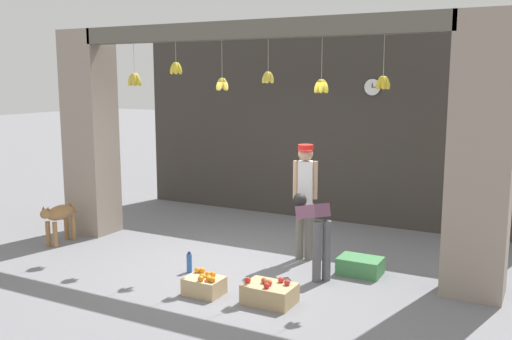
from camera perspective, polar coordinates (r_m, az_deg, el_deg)
The scene contains 13 objects.
ground_plane at distance 8.06m, azimuth -1.44°, elevation -9.28°, with size 60.00×60.00×0.00m, color slate.
shop_back_wall at distance 10.32m, azimuth 6.46°, elevation 4.13°, with size 7.31×0.12×3.30m, color #38332D.
shop_pillar_left at distance 9.74m, azimuth -16.22°, elevation 3.52°, with size 0.70×0.60×3.30m, color gray.
shop_pillar_right at distance 7.06m, azimuth 21.57°, elevation 1.20°, with size 0.70×0.60×3.30m, color gray.
storefront_awning at distance 7.78m, azimuth -1.25°, elevation 13.46°, with size 5.41×0.29×0.96m.
dog at distance 9.35m, azimuth -19.13°, elevation -4.36°, with size 0.29×0.81×0.65m.
shopkeeper at distance 8.00m, azimuth 4.93°, elevation -2.26°, with size 0.33×0.29×1.65m.
worker_stooping at distance 7.41m, azimuth 5.84°, elevation -5.55°, with size 0.68×0.60×1.02m.
fruit_crate_oranges at distance 6.96m, azimuth -5.19°, elevation -11.37°, with size 0.44×0.34×0.27m.
fruit_crate_apples at distance 6.68m, azimuth 1.36°, elevation -12.21°, with size 0.57×0.41×0.29m.
produce_box_green at distance 7.71m, azimuth 10.37°, elevation -9.42°, with size 0.56×0.39×0.22m, color #42844C.
water_bottle at distance 7.71m, azimuth -6.69°, elevation -9.20°, with size 0.07×0.07×0.28m.
wall_clock at distance 9.90m, azimuth 11.57°, elevation 8.12°, with size 0.29×0.03×0.29m.
Camera 1 is at (3.74, -6.66, 2.56)m, focal length 40.00 mm.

